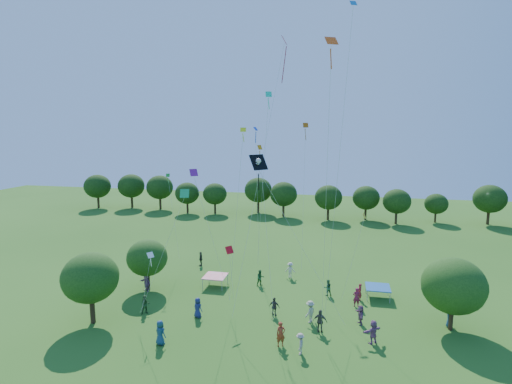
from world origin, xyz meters
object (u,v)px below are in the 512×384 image
object	(u,v)px
near_tree_east	(454,286)
tent_blue	(378,287)
tent_red_stripe	(215,276)
red_high_kite	(277,84)
near_tree_west	(90,278)
pirate_kite	(260,166)
near_tree_north	(147,258)

from	to	relation	value
near_tree_east	tent_blue	distance (m)	7.63
tent_red_stripe	red_high_kite	size ratio (longest dim) A/B	0.10
near_tree_west	pirate_kite	distance (m)	16.98
near_tree_east	red_high_kite	size ratio (longest dim) A/B	0.26
near_tree_west	red_high_kite	distance (m)	21.89
tent_red_stripe	red_high_kite	distance (m)	19.64
near_tree_east	tent_red_stripe	xyz separation A→B (m)	(-20.88, 4.56, -2.61)
near_tree_east	near_tree_west	bearing A→B (deg)	-170.24
red_high_kite	tent_red_stripe	bearing A→B (deg)	156.78
near_tree_west	pirate_kite	bearing A→B (deg)	-3.48
near_tree_north	pirate_kite	world-z (taller)	pirate_kite
near_tree_west	near_tree_north	xyz separation A→B (m)	(1.19, 7.31, -0.62)
tent_blue	near_tree_west	bearing A→B (deg)	-156.90
tent_blue	red_high_kite	distance (m)	20.74
tent_red_stripe	near_tree_east	bearing A→B (deg)	-12.32
pirate_kite	red_high_kite	size ratio (longest dim) A/B	0.57
red_high_kite	near_tree_north	bearing A→B (deg)	176.87
red_high_kite	near_tree_west	bearing A→B (deg)	-154.71
pirate_kite	near_tree_east	bearing A→B (deg)	21.99
pirate_kite	red_high_kite	bearing A→B (deg)	91.04
near_tree_west	tent_red_stripe	distance (m)	12.33
near_tree_east	tent_red_stripe	bearing A→B (deg)	167.68
pirate_kite	tent_blue	bearing A→B (deg)	49.89
near_tree_east	red_high_kite	xyz separation A→B (m)	(-14.31, 1.74, 15.69)
near_tree_north	red_high_kite	world-z (taller)	red_high_kite
tent_blue	pirate_kite	xyz separation A→B (m)	(-9.05, -10.75, 12.20)
tent_red_stripe	near_tree_north	bearing A→B (deg)	-161.26
near_tree_north	tent_red_stripe	world-z (taller)	near_tree_north
near_tree_east	tent_blue	bearing A→B (deg)	135.55
pirate_kite	near_tree_west	bearing A→B (deg)	176.52
near_tree_east	red_high_kite	distance (m)	21.31
near_tree_west	near_tree_north	bearing A→B (deg)	80.75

